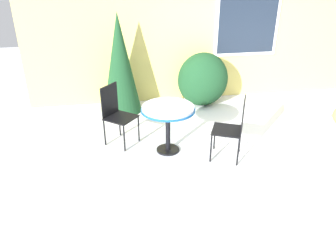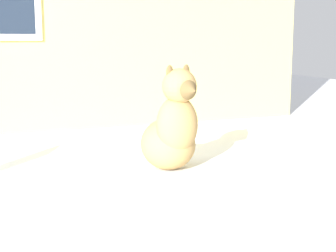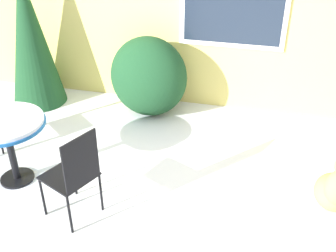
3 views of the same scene
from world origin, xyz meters
The scene contains 7 objects.
ground_plane centered at (0.00, 0.00, 0.00)m, with size 16.00×16.00×0.00m, color white.
house_wall centered at (0.03, 2.20, 1.57)m, with size 8.00×0.10×3.12m.
shrub_left centered at (-0.53, 1.75, 0.54)m, with size 1.02×0.77×1.08m.
evergreen_bush centered at (-2.16, 1.73, 0.94)m, with size 0.74×0.74×1.88m.
patio_table centered at (-1.54, 0.02, 0.64)m, with size 0.81×0.81×0.74m.
patio_chair_near_table centered at (-2.29, 0.44, 0.52)m, with size 0.60×0.60×0.95m.
patio_chair_far_side centered at (-0.65, -0.34, 0.52)m, with size 0.56×0.56×0.95m.
Camera 1 is at (-2.29, -4.34, 2.61)m, focal length 35.00 mm.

